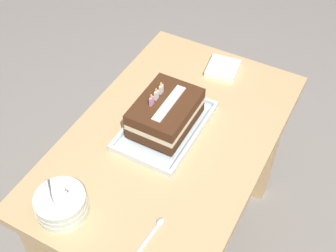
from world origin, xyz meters
name	(u,v)px	position (x,y,z in m)	size (l,w,h in m)	color
ground_plane	(170,242)	(0.00, 0.00, 0.00)	(8.00, 8.00, 0.00)	gray
dining_table	(170,161)	(0.00, 0.00, 0.57)	(0.97, 0.61, 0.70)	tan
foil_tray	(166,127)	(0.02, 0.03, 0.71)	(0.34, 0.22, 0.02)	silver
birthday_cake	(165,113)	(0.02, 0.03, 0.77)	(0.22, 0.17, 0.14)	#462615
bowl_stack	(61,204)	(-0.38, 0.13, 0.73)	(0.15, 0.15, 0.12)	silver
serving_spoon_near_tray	(155,229)	(-0.31, -0.12, 0.70)	(0.13, 0.02, 0.01)	silver
napkin_pile	(223,68)	(0.38, -0.02, 0.71)	(0.13, 0.12, 0.02)	white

